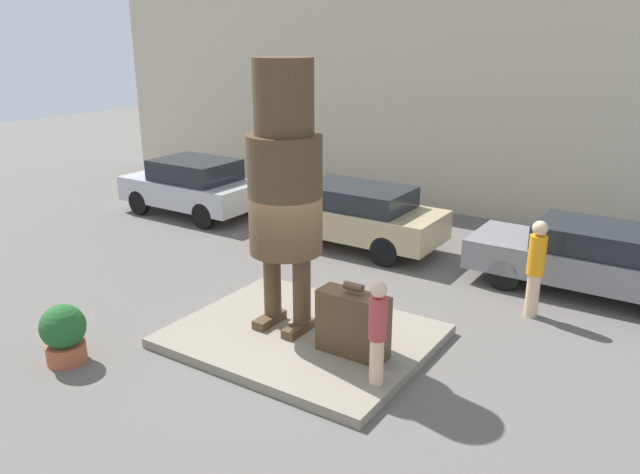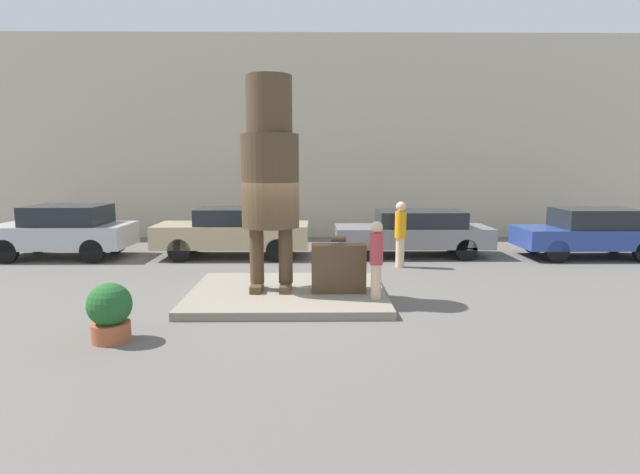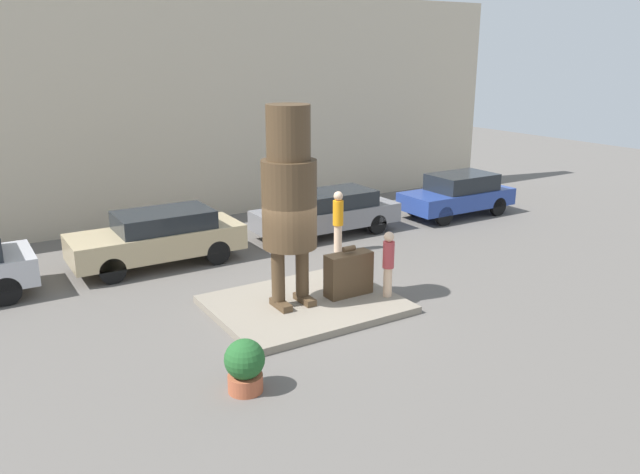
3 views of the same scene
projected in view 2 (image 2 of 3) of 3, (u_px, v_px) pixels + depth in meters
ground_plane at (288, 297)px, 10.87m from camera, size 60.00×60.00×0.00m
pedestal at (288, 293)px, 10.85m from camera, size 4.20×3.37×0.17m
building_backdrop at (299, 138)px, 19.40m from camera, size 28.00×0.60×7.72m
statue_figure at (270, 167)px, 10.50m from camera, size 1.22×1.22×4.51m
giant_suitcase at (339, 268)px, 10.60m from camera, size 1.15×0.43×1.21m
tourist at (376, 257)px, 10.00m from camera, size 0.27×0.27×1.59m
parked_car_silver at (64, 230)px, 15.28m from camera, size 4.05×1.89×1.62m
parked_car_tan at (234, 231)px, 15.45m from camera, size 4.67×1.79×1.53m
parked_car_grey at (414, 232)px, 15.62m from camera, size 4.78×1.74×1.43m
parked_car_blue at (590, 232)px, 15.31m from camera, size 4.20×1.76×1.52m
planter_pot at (110, 311)px, 8.13m from camera, size 0.72×0.72×0.97m
worker_hivis at (400, 231)px, 13.88m from camera, size 0.31×0.31×1.84m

